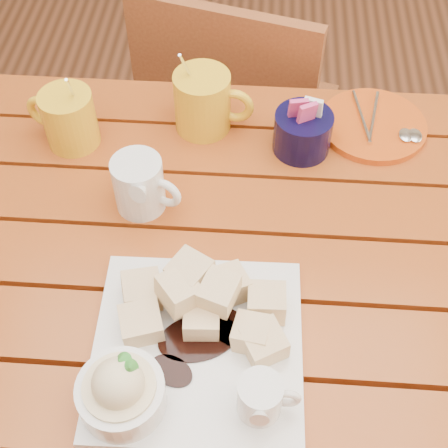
# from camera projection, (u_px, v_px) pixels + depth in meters

# --- Properties ---
(ground) EXTENTS (5.00, 5.00, 0.00)m
(ground) POSITION_uv_depth(u_px,v_px,m) (217.00, 442.00, 1.48)
(ground) COLOR #4E2916
(ground) RESTS_ON ground
(table) EXTENTS (1.20, 0.79, 0.75)m
(table) POSITION_uv_depth(u_px,v_px,m) (213.00, 301.00, 0.98)
(table) COLOR #923812
(table) RESTS_ON ground
(dessert_plate) EXTENTS (0.27, 0.27, 0.11)m
(dessert_plate) POSITION_uv_depth(u_px,v_px,m) (184.00, 348.00, 0.78)
(dessert_plate) COLOR white
(dessert_plate) RESTS_ON table
(coffee_mug_left) EXTENTS (0.12, 0.09, 0.14)m
(coffee_mug_left) POSITION_uv_depth(u_px,v_px,m) (68.00, 118.00, 1.01)
(coffee_mug_left) COLOR gold
(coffee_mug_left) RESTS_ON table
(coffee_mug_right) EXTENTS (0.13, 0.09, 0.16)m
(coffee_mug_right) POSITION_uv_depth(u_px,v_px,m) (204.00, 101.00, 1.03)
(coffee_mug_right) COLOR gold
(coffee_mug_right) RESTS_ON table
(cream_pitcher) EXTENTS (0.11, 0.10, 0.09)m
(cream_pitcher) POSITION_uv_depth(u_px,v_px,m) (140.00, 184.00, 0.93)
(cream_pitcher) COLOR white
(cream_pitcher) RESTS_ON table
(sugar_caddy) EXTENTS (0.09, 0.09, 0.10)m
(sugar_caddy) POSITION_uv_depth(u_px,v_px,m) (303.00, 131.00, 1.01)
(sugar_caddy) COLOR black
(sugar_caddy) RESTS_ON table
(orange_saucer) EXTENTS (0.18, 0.18, 0.02)m
(orange_saucer) POSITION_uv_depth(u_px,v_px,m) (374.00, 125.00, 1.06)
(orange_saucer) COLOR #CE4B11
(orange_saucer) RESTS_ON table
(chair_far) EXTENTS (0.48, 0.48, 0.83)m
(chair_far) POSITION_uv_depth(u_px,v_px,m) (236.00, 123.00, 1.49)
(chair_far) COLOR brown
(chair_far) RESTS_ON ground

